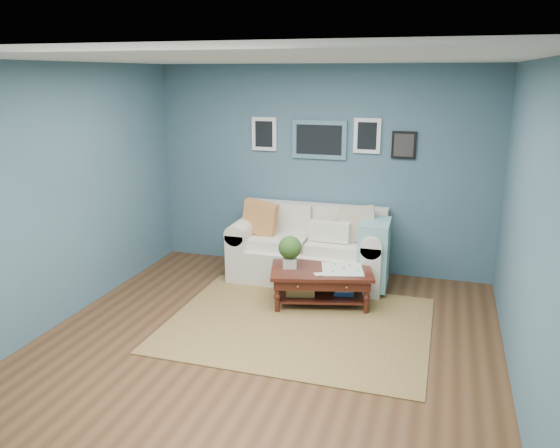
% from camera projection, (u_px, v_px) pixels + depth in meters
% --- Properties ---
extents(room_shell, '(5.00, 5.02, 2.70)m').
position_uv_depth(room_shell, '(261.00, 213.00, 4.93)').
color(room_shell, brown).
rests_on(room_shell, ground).
extents(area_rug, '(2.73, 2.18, 0.01)m').
position_uv_depth(area_rug, '(298.00, 324.00, 5.81)').
color(area_rug, brown).
rests_on(area_rug, ground).
extents(loveseat, '(2.00, 0.91, 1.03)m').
position_uv_depth(loveseat, '(316.00, 248.00, 6.98)').
color(loveseat, white).
rests_on(loveseat, ground).
extents(coffee_table, '(1.27, 0.93, 0.80)m').
position_uv_depth(coffee_table, '(316.00, 275.00, 6.24)').
color(coffee_table, '#341509').
rests_on(coffee_table, ground).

